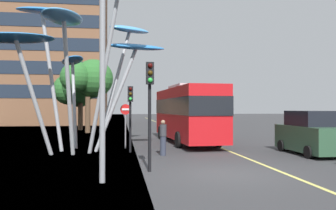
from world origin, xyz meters
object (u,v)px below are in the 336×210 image
traffic_light_kerb_far (130,104)px  street_lamp (111,15)px  red_bus (187,111)px  pedestrian (163,138)px  car_parked_mid (310,134)px  leaf_sculpture (83,34)px  no_entry_sign (125,119)px  traffic_light_kerb_near (150,93)px

traffic_light_kerb_far → street_lamp: size_ratio=0.41×
red_bus → pedestrian: red_bus is taller
car_parked_mid → traffic_light_kerb_far: bearing=168.0°
red_bus → street_lamp: size_ratio=1.26×
leaf_sculpture → no_entry_sign: 5.21m
car_parked_mid → pedestrian: bearing=175.6°
traffic_light_kerb_far → car_parked_mid: size_ratio=0.79×
street_lamp → no_entry_sign: 9.76m
pedestrian → street_lamp: bearing=-111.9°
car_parked_mid → no_entry_sign: bearing=157.5°
traffic_light_kerb_near → pedestrian: 4.82m
street_lamp → pedestrian: 7.67m
traffic_light_kerb_far → street_lamp: bearing=-96.3°
traffic_light_kerb_far → pedestrian: size_ratio=1.98×
traffic_light_kerb_near → traffic_light_kerb_far: traffic_light_kerb_near is taller
leaf_sculpture → street_lamp: 7.90m
car_parked_mid → no_entry_sign: 9.92m
street_lamp → traffic_light_kerb_near: bearing=49.3°
leaf_sculpture → no_entry_sign: size_ratio=3.85×
traffic_light_kerb_far → street_lamp: 7.72m
car_parked_mid → traffic_light_kerb_near: bearing=-156.1°
red_bus → street_lamp: street_lamp is taller
leaf_sculpture → street_lamp: size_ratio=1.17×
red_bus → traffic_light_kerb_far: size_ratio=3.07×
leaf_sculpture → traffic_light_kerb_near: (3.01, -6.09, -3.32)m
traffic_light_kerb_near → traffic_light_kerb_far: 5.64m
red_bus → car_parked_mid: size_ratio=2.42×
red_bus → pedestrian: (-2.31, -5.94, -1.23)m
car_parked_mid → red_bus: bearing=127.8°
no_entry_sign → leaf_sculpture: bearing=-147.8°
street_lamp → pedestrian: street_lamp is taller
leaf_sculpture → no_entry_sign: bearing=32.2°
traffic_light_kerb_far → car_parked_mid: traffic_light_kerb_far is taller
traffic_light_kerb_near → no_entry_sign: 7.63m
pedestrian → no_entry_sign: no_entry_sign is taller
red_bus → traffic_light_kerb_far: (-3.87, -4.61, 0.41)m
leaf_sculpture → street_lamp: street_lamp is taller
traffic_light_kerb_near → traffic_light_kerb_far: (-0.56, 5.60, -0.37)m
traffic_light_kerb_near → car_parked_mid: traffic_light_kerb_near is taller
leaf_sculpture → car_parked_mid: bearing=-11.8°
traffic_light_kerb_near → pedestrian: (1.00, 4.28, -2.00)m
leaf_sculpture → traffic_light_kerb_far: 4.46m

